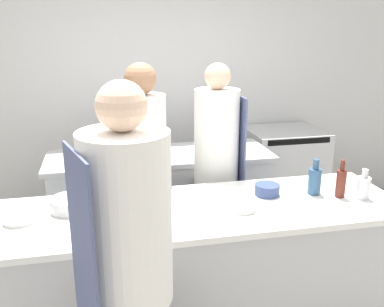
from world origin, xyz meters
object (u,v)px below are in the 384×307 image
Objects in this scene: chef_at_pass_far at (143,181)px; bottle_vinegar at (158,200)px; oven_range at (283,171)px; bottle_wine at (315,180)px; chef_at_prep_near at (129,282)px; bottle_cooking_oil at (164,185)px; bowl_wooden_salad at (19,217)px; bottle_water at (363,187)px; bowl_prep_small at (71,204)px; bowl_mixing_large at (267,190)px; bottle_sauce at (118,211)px; chef_at_stove at (216,174)px; bottle_olive_oil at (341,182)px; bowl_ceramic_blue at (242,206)px.

bottle_vinegar is at bearing -169.24° from chef_at_pass_far.
bottle_wine reaches higher than oven_range.
oven_range is 3.83× the size of bottle_wine.
bottle_cooking_oil is at bearing -34.82° from chef_at_prep_near.
bottle_wine is at bearing 0.89° from bowl_wooden_salad.
bottle_water reaches higher than bowl_prep_small.
bottle_sauce is at bearing -165.96° from bowl_mixing_large.
bottle_water is at bearing -3.41° from bottle_vinegar.
bowl_mixing_large is at bearing 14.04° from bottle_sauce.
chef_at_stove reaches higher than bottle_vinegar.
chef_at_stove is at bearing 129.08° from bottle_wine.
chef_at_prep_near is 1.61m from bottle_olive_oil.
chef_at_pass_far is at bearing 92.84° from bottle_vinegar.
bowl_prep_small is at bearing 135.64° from bottle_sauce.
bottle_cooking_oil is at bearing -45.90° from chef_at_stove.
bowl_ceramic_blue is (-0.56, -0.15, -0.07)m from bottle_wine.
oven_range is 3.01m from bowl_wooden_salad.
bottle_vinegar is (0.03, -0.61, 0.10)m from chef_at_pass_far.
oven_range is at bearing 58.84° from bowl_ceramic_blue.
bottle_wine is at bearing 152.65° from bottle_water.
bowl_wooden_salad is (-0.57, 0.17, -0.06)m from bottle_sauce.
bowl_wooden_salad is at bearing -144.95° from oven_range.
chef_at_prep_near is 1.52m from bottle_wine.
chef_at_pass_far is 8.75× the size of bottle_water.
bottle_olive_oil reaches higher than bowl_prep_small.
bowl_mixing_large is at bearing 17.90° from chef_at_stove.
bottle_water reaches higher than bowl_wooden_salad.
chef_at_stove reaches higher than oven_range.
bottle_water is (-0.27, -1.82, 0.53)m from oven_range.
chef_at_pass_far is 1.55m from bottle_water.
chef_at_prep_near is 1.70m from bottle_water.
bottle_sauce is at bearing -44.36° from bowl_prep_small.
bowl_wooden_salad is (-0.79, -0.58, 0.05)m from chef_at_pass_far.
bottle_water is 1.10× the size of bowl_wooden_salad.
bottle_cooking_oil is 1.14× the size of bottle_water.
chef_at_prep_near is at bearing -30.06° from chef_at_stove.
bottle_cooking_oil is at bearing 167.50° from bottle_water.
bowl_mixing_large is 0.32m from bowl_ceramic_blue.
chef_at_pass_far is (-1.65, -1.13, 0.43)m from oven_range.
bottle_vinegar is 1.15× the size of bowl_mixing_large.
bottle_olive_oil is at bearing -5.19° from bowl_prep_small.
bowl_ceramic_blue is at bearing -5.32° from bowl_wooden_salad.
bottle_vinegar is 0.54m from bowl_prep_small.
bottle_sauce is 0.60m from bowl_wooden_salad.
chef_at_stove is (-1.06, -1.05, 0.41)m from oven_range.
chef_at_pass_far is 7.68× the size of bottle_cooking_oil.
bottle_vinegar reaches higher than bowl_mixing_large.
bottle_olive_oil is 2.03m from bowl_wooden_salad.
chef_at_prep_near is 1.34m from chef_at_pass_far.
bottle_water is (1.59, 0.06, -0.01)m from bottle_sauce.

